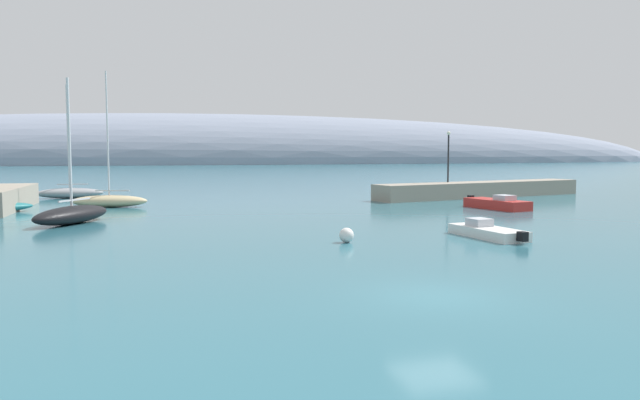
% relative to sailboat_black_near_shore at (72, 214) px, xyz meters
% --- Properties ---
extents(water, '(600.00, 600.00, 0.00)m').
position_rel_sailboat_black_near_shore_xyz_m(water, '(13.31, -22.54, -0.61)').
color(water, '#2D6675').
rests_on(water, ground).
extents(breakwater_rocks, '(23.69, 8.62, 1.48)m').
position_rel_sailboat_black_near_shore_xyz_m(breakwater_rocks, '(35.33, 12.63, 0.13)').
color(breakwater_rocks, gray).
rests_on(breakwater_rocks, ground).
extents(distant_ridge, '(390.71, 53.19, 36.64)m').
position_rel_sailboat_black_near_shore_xyz_m(distant_ridge, '(26.53, 186.07, -0.61)').
color(distant_ridge, gray).
rests_on(distant_ridge, ground).
extents(sailboat_black_near_shore, '(4.96, 6.52, 8.83)m').
position_rel_sailboat_black_near_shore_xyz_m(sailboat_black_near_shore, '(0.00, 0.00, 0.00)').
color(sailboat_black_near_shore, black).
rests_on(sailboat_black_near_shore, water).
extents(sailboat_sand_mid_mooring, '(6.09, 2.69, 10.66)m').
position_rel_sailboat_black_near_shore_xyz_m(sailboat_sand_mid_mooring, '(1.35, 10.81, -0.03)').
color(sailboat_sand_mid_mooring, '#C6B284').
rests_on(sailboat_sand_mid_mooring, water).
extents(sailboat_grey_outer_mooring, '(6.07, 1.81, 10.66)m').
position_rel_sailboat_black_near_shore_xyz_m(sailboat_grey_outer_mooring, '(-3.01, 21.43, -0.03)').
color(sailboat_grey_outer_mooring, gray).
rests_on(sailboat_grey_outer_mooring, water).
extents(motorboat_white_foreground, '(2.28, 5.17, 0.91)m').
position_rel_sailboat_black_near_shore_xyz_m(motorboat_white_foreground, '(21.46, -11.79, -0.30)').
color(motorboat_white_foreground, white).
rests_on(motorboat_white_foreground, water).
extents(motorboat_red_alongside_breakwater, '(3.05, 6.01, 1.11)m').
position_rel_sailboat_black_near_shore_xyz_m(motorboat_red_alongside_breakwater, '(30.32, 1.68, -0.21)').
color(motorboat_red_alongside_breakwater, red).
rests_on(motorboat_red_alongside_breakwater, water).
extents(mooring_buoy_white, '(0.72, 0.72, 0.72)m').
position_rel_sailboat_black_near_shore_xyz_m(mooring_buoy_white, '(13.92, -11.60, -0.25)').
color(mooring_buoy_white, silver).
rests_on(mooring_buoy_white, water).
extents(harbor_lamp_post, '(0.36, 0.36, 4.85)m').
position_rel_sailboat_black_near_shore_xyz_m(harbor_lamp_post, '(31.84, 12.79, 3.82)').
color(harbor_lamp_post, black).
rests_on(harbor_lamp_post, breakwater_rocks).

